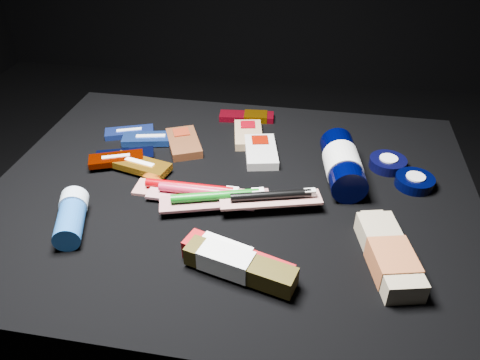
% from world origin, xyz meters
% --- Properties ---
extents(ground, '(3.00, 3.00, 0.00)m').
position_xyz_m(ground, '(0.00, 0.00, 0.00)').
color(ground, black).
rests_on(ground, ground).
extents(cloth_table, '(0.98, 0.78, 0.40)m').
position_xyz_m(cloth_table, '(0.00, 0.00, 0.20)').
color(cloth_table, black).
rests_on(cloth_table, ground).
extents(luna_bar_0, '(0.12, 0.08, 0.02)m').
position_xyz_m(luna_bar_0, '(-0.29, 0.18, 0.41)').
color(luna_bar_0, navy).
rests_on(luna_bar_0, cloth_table).
extents(luna_bar_1, '(0.14, 0.08, 0.02)m').
position_xyz_m(luna_bar_1, '(-0.22, 0.15, 0.41)').
color(luna_bar_1, '#20439E').
rests_on(luna_bar_1, cloth_table).
extents(luna_bar_2, '(0.13, 0.09, 0.02)m').
position_xyz_m(luna_bar_2, '(-0.25, 0.07, 0.41)').
color(luna_bar_2, black).
rests_on(luna_bar_2, cloth_table).
extents(luna_bar_3, '(0.14, 0.08, 0.02)m').
position_xyz_m(luna_bar_3, '(-0.21, 0.03, 0.42)').
color(luna_bar_3, '#AD7014').
rests_on(luna_bar_3, cloth_table).
extents(luna_bar_4, '(0.12, 0.08, 0.02)m').
position_xyz_m(luna_bar_4, '(-0.26, 0.04, 0.42)').
color(luna_bar_4, '#681100').
rests_on(luna_bar_4, cloth_table).
extents(clif_bar_0, '(0.11, 0.14, 0.02)m').
position_xyz_m(clif_bar_0, '(-0.14, 0.15, 0.41)').
color(clif_bar_0, '#4F2915').
rests_on(clif_bar_0, cloth_table).
extents(clif_bar_1, '(0.09, 0.14, 0.02)m').
position_xyz_m(clif_bar_1, '(0.04, 0.15, 0.41)').
color(clif_bar_1, beige).
rests_on(clif_bar_1, cloth_table).
extents(clif_bar_2, '(0.09, 0.13, 0.02)m').
position_xyz_m(clif_bar_2, '(-0.00, 0.22, 0.41)').
color(clif_bar_2, '#9E8059').
rests_on(clif_bar_2, cloth_table).
extents(power_bar, '(0.14, 0.06, 0.02)m').
position_xyz_m(power_bar, '(-0.01, 0.31, 0.41)').
color(power_bar, maroon).
rests_on(power_bar, cloth_table).
extents(lotion_bottle, '(0.10, 0.23, 0.07)m').
position_xyz_m(lotion_bottle, '(0.22, 0.08, 0.44)').
color(lotion_bottle, black).
rests_on(lotion_bottle, cloth_table).
extents(cream_tin_upper, '(0.08, 0.08, 0.02)m').
position_xyz_m(cream_tin_upper, '(0.32, 0.14, 0.41)').
color(cream_tin_upper, black).
rests_on(cream_tin_upper, cloth_table).
extents(cream_tin_lower, '(0.08, 0.08, 0.02)m').
position_xyz_m(cream_tin_lower, '(0.37, 0.08, 0.41)').
color(cream_tin_lower, black).
rests_on(cream_tin_lower, cloth_table).
extents(bodywash_bottle, '(0.10, 0.20, 0.04)m').
position_xyz_m(bodywash_bottle, '(0.29, -0.16, 0.42)').
color(bodywash_bottle, tan).
rests_on(bodywash_bottle, cloth_table).
extents(deodorant_stick, '(0.09, 0.13, 0.05)m').
position_xyz_m(deodorant_stick, '(-0.26, -0.16, 0.42)').
color(deodorant_stick, '#1A4C93').
rests_on(deodorant_stick, cloth_table).
extents(toothbrush_pack_0, '(0.23, 0.05, 0.03)m').
position_xyz_m(toothbrush_pack_0, '(-0.08, -0.03, 0.41)').
color(toothbrush_pack_0, beige).
rests_on(toothbrush_pack_0, cloth_table).
extents(toothbrush_pack_1, '(0.22, 0.05, 0.02)m').
position_xyz_m(toothbrush_pack_1, '(-0.05, -0.04, 0.42)').
color(toothbrush_pack_1, silver).
rests_on(toothbrush_pack_1, cloth_table).
extents(toothbrush_pack_2, '(0.22, 0.11, 0.02)m').
position_xyz_m(toothbrush_pack_2, '(-0.02, -0.06, 0.42)').
color(toothbrush_pack_2, '#ABA6A0').
rests_on(toothbrush_pack_2, cloth_table).
extents(toothbrush_pack_3, '(0.20, 0.10, 0.02)m').
position_xyz_m(toothbrush_pack_3, '(0.09, -0.05, 0.43)').
color(toothbrush_pack_3, beige).
rests_on(toothbrush_pack_3, cloth_table).
extents(toothpaste_carton_red, '(0.19, 0.10, 0.04)m').
position_xyz_m(toothpaste_carton_red, '(0.04, -0.21, 0.42)').
color(toothpaste_carton_red, maroon).
rests_on(toothpaste_carton_red, cloth_table).
extents(toothpaste_carton_green, '(0.19, 0.09, 0.04)m').
position_xyz_m(toothpaste_carton_green, '(0.05, -0.23, 0.42)').
color(toothpaste_carton_green, '#362D0B').
rests_on(toothpaste_carton_green, cloth_table).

